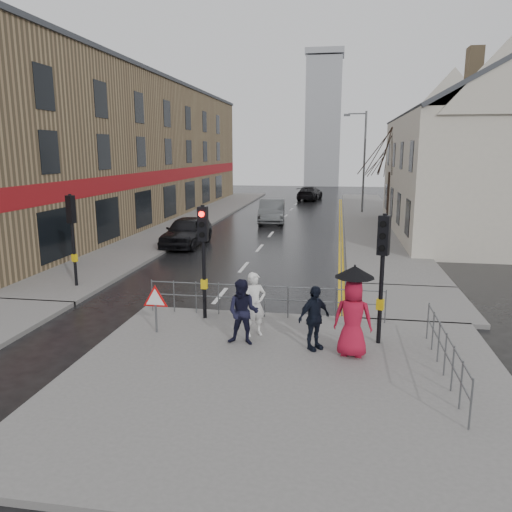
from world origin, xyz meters
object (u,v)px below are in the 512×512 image
(pedestrian_a, at_px, (255,304))
(car_mid, at_px, (272,211))
(pedestrian_b, at_px, (243,312))
(pedestrian_d, at_px, (314,318))
(pedestrian_with_umbrella, at_px, (353,309))
(car_parked, at_px, (187,231))

(pedestrian_a, height_order, car_mid, pedestrian_a)
(pedestrian_b, relative_size, pedestrian_d, 1.04)
(pedestrian_a, bearing_deg, pedestrian_b, -137.13)
(pedestrian_a, relative_size, pedestrian_d, 1.06)
(pedestrian_a, bearing_deg, pedestrian_d, -55.50)
(pedestrian_with_umbrella, bearing_deg, car_parked, 121.32)
(pedestrian_b, xyz_separation_m, car_mid, (-2.35, 23.26, -0.18))
(car_mid, bearing_deg, pedestrian_a, -88.80)
(car_parked, bearing_deg, pedestrian_d, -59.72)
(car_mid, bearing_deg, pedestrian_d, -85.07)
(pedestrian_b, relative_size, car_parked, 0.37)
(pedestrian_a, relative_size, car_mid, 0.35)
(pedestrian_a, distance_m, pedestrian_b, 0.70)
(pedestrian_b, height_order, car_mid, pedestrian_b)
(pedestrian_d, height_order, car_parked, pedestrian_d)
(pedestrian_with_umbrella, distance_m, car_mid, 24.12)
(pedestrian_a, height_order, pedestrian_b, pedestrian_a)
(car_parked, distance_m, car_mid, 10.19)
(car_parked, bearing_deg, car_mid, 72.10)
(pedestrian_d, bearing_deg, pedestrian_a, 112.38)
(pedestrian_with_umbrella, distance_m, car_parked, 16.34)
(pedestrian_b, bearing_deg, car_parked, 115.28)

